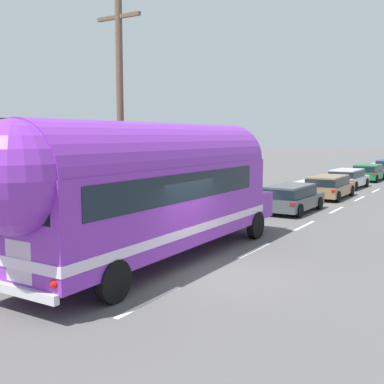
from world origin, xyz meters
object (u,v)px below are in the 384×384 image
(car_lead, at_px, (292,196))
(car_fourth, at_px, (369,171))
(utility_pole, at_px, (120,116))
(car_second, at_px, (329,185))
(car_third, at_px, (348,177))
(painted_bus, at_px, (149,186))

(car_lead, distance_m, car_fourth, 18.95)
(utility_pole, bearing_deg, car_fourth, 84.87)
(car_second, distance_m, car_fourth, 12.70)
(car_lead, relative_size, car_fourth, 0.98)
(car_third, xyz_separation_m, car_fourth, (0.10, 6.54, 0.01))
(car_second, height_order, car_fourth, same)
(painted_bus, distance_m, car_lead, 11.37)
(car_lead, bearing_deg, car_second, 89.46)
(car_fourth, bearing_deg, car_second, -88.63)
(painted_bus, xyz_separation_m, car_second, (0.22, 17.52, -1.51))
(painted_bus, relative_size, car_second, 2.59)
(painted_bus, height_order, car_lead, painted_bus)
(utility_pole, height_order, painted_bus, utility_pole)
(painted_bus, distance_m, car_third, 23.73)
(utility_pole, bearing_deg, car_third, 83.59)
(car_second, bearing_deg, painted_bus, -90.72)
(painted_bus, height_order, car_third, painted_bus)
(car_second, bearing_deg, car_lead, -90.54)
(utility_pole, height_order, car_lead, utility_pole)
(utility_pole, relative_size, painted_bus, 0.69)
(painted_bus, relative_size, car_lead, 2.85)
(car_third, bearing_deg, car_second, -86.28)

